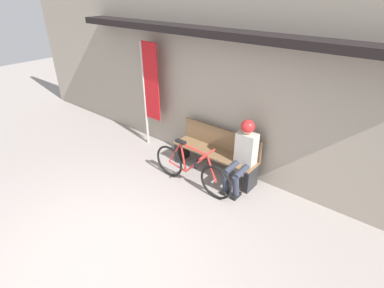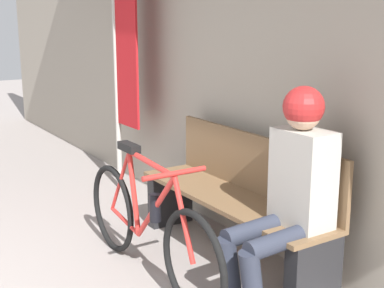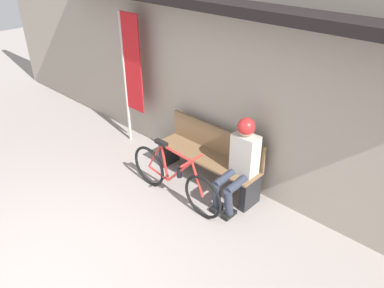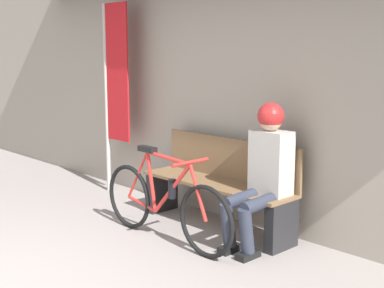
{
  "view_description": "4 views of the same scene",
  "coord_description": "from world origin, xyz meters",
  "px_view_note": "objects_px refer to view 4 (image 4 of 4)",
  "views": [
    {
      "loc": [
        2.75,
        -1.55,
        3.17
      ],
      "look_at": [
        -0.17,
        2.01,
        0.7
      ],
      "focal_mm": 28.0,
      "sensor_mm": 36.0,
      "label": 1
    },
    {
      "loc": [
        2.76,
        0.33,
        1.61
      ],
      "look_at": [
        -0.13,
        2.2,
        0.8
      ],
      "focal_mm": 50.0,
      "sensor_mm": 36.0,
      "label": 2
    },
    {
      "loc": [
        3.03,
        -1.06,
        3.25
      ],
      "look_at": [
        -0.0,
        2.14,
        0.74
      ],
      "focal_mm": 35.0,
      "sensor_mm": 36.0,
      "label": 3
    },
    {
      "loc": [
        3.47,
        -1.18,
        1.69
      ],
      "look_at": [
        0.02,
        2.1,
        0.85
      ],
      "focal_mm": 50.0,
      "sensor_mm": 36.0,
      "label": 4
    }
  ],
  "objects_px": {
    "park_bench_near": "(219,186)",
    "bicycle": "(164,204)",
    "person_seated": "(264,166)",
    "banner_pole": "(114,81)"
  },
  "relations": [
    {
      "from": "park_bench_near",
      "to": "bicycle",
      "type": "relative_size",
      "value": 1.01
    },
    {
      "from": "park_bench_near",
      "to": "bicycle",
      "type": "height_order",
      "value": "park_bench_near"
    },
    {
      "from": "bicycle",
      "to": "person_seated",
      "type": "height_order",
      "value": "person_seated"
    },
    {
      "from": "park_bench_near",
      "to": "bicycle",
      "type": "xyz_separation_m",
      "value": [
        -0.05,
        -0.65,
        -0.05
      ]
    },
    {
      "from": "bicycle",
      "to": "banner_pole",
      "type": "bearing_deg",
      "value": 158.15
    },
    {
      "from": "bicycle",
      "to": "person_seated",
      "type": "bearing_deg",
      "value": 38.55
    },
    {
      "from": "person_seated",
      "to": "banner_pole",
      "type": "xyz_separation_m",
      "value": [
        -2.33,
        0.12,
        0.62
      ]
    },
    {
      "from": "person_seated",
      "to": "banner_pole",
      "type": "height_order",
      "value": "banner_pole"
    },
    {
      "from": "park_bench_near",
      "to": "bicycle",
      "type": "distance_m",
      "value": 0.65
    },
    {
      "from": "person_seated",
      "to": "banner_pole",
      "type": "relative_size",
      "value": 0.57
    }
  ]
}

